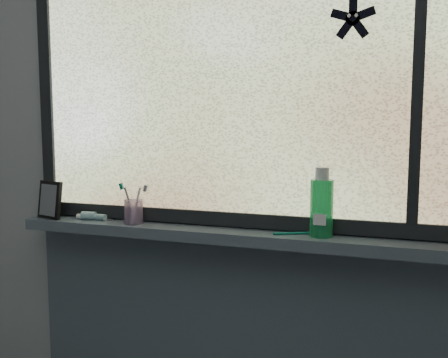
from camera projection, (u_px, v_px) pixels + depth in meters
wall_back at (235, 163)px, 1.79m from camera, size 3.00×0.01×2.50m
windowsill at (228, 235)px, 1.74m from camera, size 1.62×0.14×0.04m
window_pane at (233, 83)px, 1.73m from camera, size 1.50×0.01×1.00m
frame_bottom at (233, 219)px, 1.78m from camera, size 1.60×0.03×0.05m
frame_left at (47, 88)px, 1.98m from camera, size 0.05×0.03×1.10m
frame_mullion at (418, 78)px, 1.54m from camera, size 0.03×0.03×1.00m
starfish_sticker at (353, 18)px, 1.57m from camera, size 0.15×0.02×0.15m
vanity_mirror at (50, 200)px, 1.95m from camera, size 0.13×0.08×0.15m
toothpaste_tube at (93, 216)px, 1.92m from camera, size 0.18×0.04×0.03m
toothbrush_cup at (134, 212)px, 1.85m from camera, size 0.08×0.08×0.09m
toothbrush_lying at (296, 233)px, 1.67m from camera, size 0.18×0.10×0.01m
mouthwash_bottle at (322, 202)px, 1.63m from camera, size 0.10×0.10×0.19m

